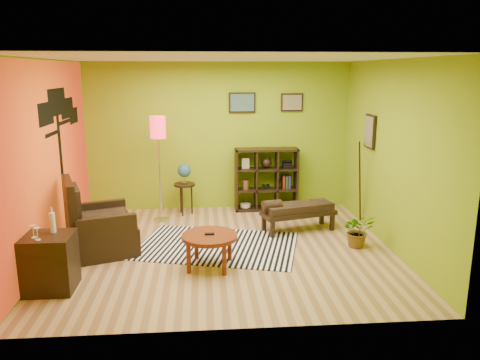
{
  "coord_description": "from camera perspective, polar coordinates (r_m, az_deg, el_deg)",
  "views": [
    {
      "loc": [
        -0.31,
        -6.64,
        2.63
      ],
      "look_at": [
        0.24,
        0.1,
        1.05
      ],
      "focal_mm": 35.0,
      "sensor_mm": 36.0,
      "label": 1
    }
  ],
  "objects": [
    {
      "name": "bench",
      "position": [
        7.88,
        6.91,
        -3.62
      ],
      "size": [
        1.32,
        0.76,
        0.58
      ],
      "color": "black",
      "rests_on": "ground"
    },
    {
      "name": "room_shell",
      "position": [
        6.71,
        -2.76,
        6.04
      ],
      "size": [
        5.04,
        4.54,
        2.82
      ],
      "color": "#86AA16",
      "rests_on": "ground"
    },
    {
      "name": "side_cabinet",
      "position": [
        6.23,
        -22.23,
        -9.28
      ],
      "size": [
        0.59,
        0.54,
        1.02
      ],
      "color": "black",
      "rests_on": "ground"
    },
    {
      "name": "coffee_table",
      "position": [
        6.41,
        -3.73,
        -7.2
      ],
      "size": [
        0.76,
        0.76,
        0.49
      ],
      "color": "maroon",
      "rests_on": "ground"
    },
    {
      "name": "armchair",
      "position": [
        7.23,
        -17.0,
        -5.87
      ],
      "size": [
        1.18,
        1.17,
        1.14
      ],
      "color": "black",
      "rests_on": "ground"
    },
    {
      "name": "ground",
      "position": [
        7.15,
        -1.85,
        -8.43
      ],
      "size": [
        5.0,
        5.0,
        0.0
      ],
      "primitive_type": "plane",
      "color": "tan",
      "rests_on": "ground"
    },
    {
      "name": "globe_table",
      "position": [
        8.71,
        -6.8,
        0.45
      ],
      "size": [
        0.39,
        0.39,
        0.96
      ],
      "color": "black",
      "rests_on": "ground"
    },
    {
      "name": "cube_shelf",
      "position": [
        8.99,
        3.3,
        0.08
      ],
      "size": [
        1.2,
        0.35,
        1.2
      ],
      "color": "black",
      "rests_on": "ground"
    },
    {
      "name": "floor_lamp",
      "position": [
        8.23,
        -9.94,
        5.2
      ],
      "size": [
        0.28,
        0.28,
        1.88
      ],
      "color": "silver",
      "rests_on": "ground"
    },
    {
      "name": "potted_plant",
      "position": [
        7.4,
        14.16,
        -6.41
      ],
      "size": [
        0.48,
        0.53,
        0.41
      ],
      "primitive_type": "imported",
      "rotation": [
        0.0,
        0.0,
        0.02
      ],
      "color": "#26661E",
      "rests_on": "ground"
    },
    {
      "name": "zebra_rug",
      "position": [
        7.28,
        -2.75,
        -7.99
      ],
      "size": [
        2.7,
        2.13,
        0.01
      ],
      "primitive_type": "cube",
      "rotation": [
        0.0,
        0.0,
        -0.26
      ],
      "color": "white",
      "rests_on": "ground"
    }
  ]
}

